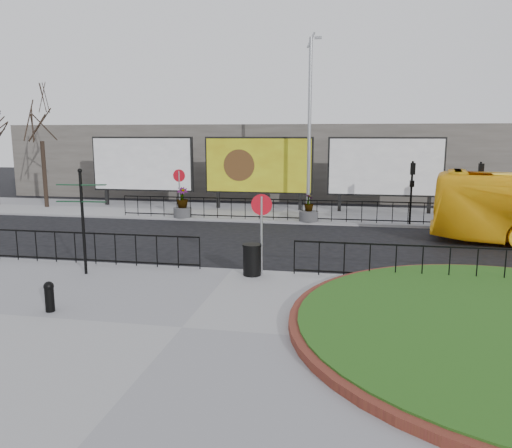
% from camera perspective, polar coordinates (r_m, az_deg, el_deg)
% --- Properties ---
extents(ground, '(90.00, 90.00, 0.00)m').
position_cam_1_polar(ground, '(16.05, -2.66, -5.54)').
color(ground, black).
rests_on(ground, ground).
extents(pavement_near, '(30.00, 10.00, 0.12)m').
position_cam_1_polar(pavement_near, '(11.48, -8.45, -11.88)').
color(pavement_near, gray).
rests_on(pavement_near, ground).
extents(pavement_far, '(44.00, 6.00, 0.12)m').
position_cam_1_polar(pavement_far, '(27.61, 2.99, 1.25)').
color(pavement_far, gray).
rests_on(pavement_far, ground).
extents(railing_near_left, '(10.00, 0.10, 1.10)m').
position_cam_1_polar(railing_near_left, '(17.94, -21.94, -2.40)').
color(railing_near_left, black).
rests_on(railing_near_left, pavement_near).
extents(railing_near_right, '(9.00, 0.10, 1.10)m').
position_cam_1_polar(railing_near_right, '(15.48, 21.25, -4.27)').
color(railing_near_right, black).
rests_on(railing_near_right, pavement_near).
extents(railing_far, '(18.00, 0.10, 1.10)m').
position_cam_1_polar(railing_far, '(24.75, 4.48, 1.62)').
color(railing_far, black).
rests_on(railing_far, pavement_far).
extents(speed_sign_far, '(0.64, 0.07, 2.47)m').
position_cam_1_polar(speed_sign_far, '(26.01, -8.76, 4.71)').
color(speed_sign_far, gray).
rests_on(speed_sign_far, pavement_far).
extents(speed_sign_near, '(0.64, 0.07, 2.47)m').
position_cam_1_polar(speed_sign_near, '(15.06, 0.64, 0.89)').
color(speed_sign_near, gray).
rests_on(speed_sign_near, pavement_near).
extents(billboard_left, '(6.20, 0.31, 4.10)m').
position_cam_1_polar(billboard_left, '(30.54, -12.84, 6.66)').
color(billboard_left, black).
rests_on(billboard_left, pavement_far).
extents(billboard_mid, '(6.20, 0.31, 4.10)m').
position_cam_1_polar(billboard_mid, '(28.52, 0.29, 6.68)').
color(billboard_mid, black).
rests_on(billboard_mid, pavement_far).
extents(billboard_right, '(6.20, 0.31, 4.10)m').
position_cam_1_polar(billboard_right, '(28.14, 14.55, 6.31)').
color(billboard_right, black).
rests_on(billboard_right, pavement_far).
extents(lamp_post, '(0.74, 0.18, 9.23)m').
position_cam_1_polar(lamp_post, '(26.12, 6.14, 11.19)').
color(lamp_post, gray).
rests_on(lamp_post, pavement_far).
extents(signal_pole_a, '(0.22, 0.26, 3.00)m').
position_cam_1_polar(signal_pole_a, '(24.66, 17.39, 4.50)').
color(signal_pole_a, black).
rests_on(signal_pole_a, pavement_far).
extents(signal_pole_b, '(0.22, 0.26, 3.00)m').
position_cam_1_polar(signal_pole_b, '(25.20, 24.19, 4.18)').
color(signal_pole_b, black).
rests_on(signal_pole_b, pavement_far).
extents(tree_left, '(2.00, 2.00, 7.00)m').
position_cam_1_polar(tree_left, '(31.82, -23.22, 8.07)').
color(tree_left, '#2D2119').
rests_on(tree_left, pavement_far).
extents(building_backdrop, '(40.00, 10.00, 5.00)m').
position_cam_1_polar(building_backdrop, '(37.25, 5.06, 7.32)').
color(building_backdrop, '#645D58').
rests_on(building_backdrop, ground).
extents(fingerpost_sign, '(1.52, 0.39, 3.24)m').
position_cam_1_polar(fingerpost_sign, '(15.93, -19.24, 1.40)').
color(fingerpost_sign, black).
rests_on(fingerpost_sign, pavement_near).
extents(bollard, '(0.24, 0.24, 0.75)m').
position_cam_1_polar(bollard, '(13.14, -22.55, -7.52)').
color(bollard, black).
rests_on(bollard, pavement_near).
extents(litter_bin, '(0.58, 0.58, 0.96)m').
position_cam_1_polar(litter_bin, '(15.18, -0.46, -4.09)').
color(litter_bin, black).
rests_on(litter_bin, pavement_near).
extents(planter_a, '(0.94, 0.94, 1.55)m').
position_cam_1_polar(planter_a, '(26.10, -8.41, 2.09)').
color(planter_a, '#4C4C4F').
rests_on(planter_a, pavement_far).
extents(planter_b, '(0.95, 0.95, 1.36)m').
position_cam_1_polar(planter_b, '(24.80, 6.04, 1.39)').
color(planter_b, '#4C4C4F').
rests_on(planter_b, pavement_far).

